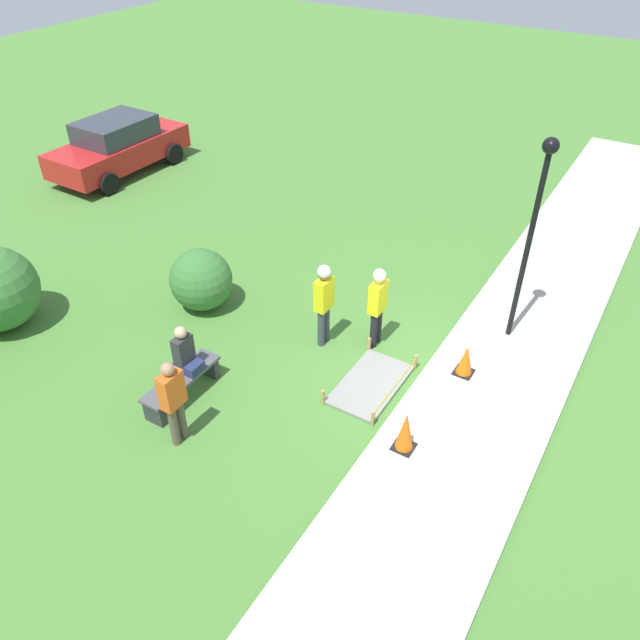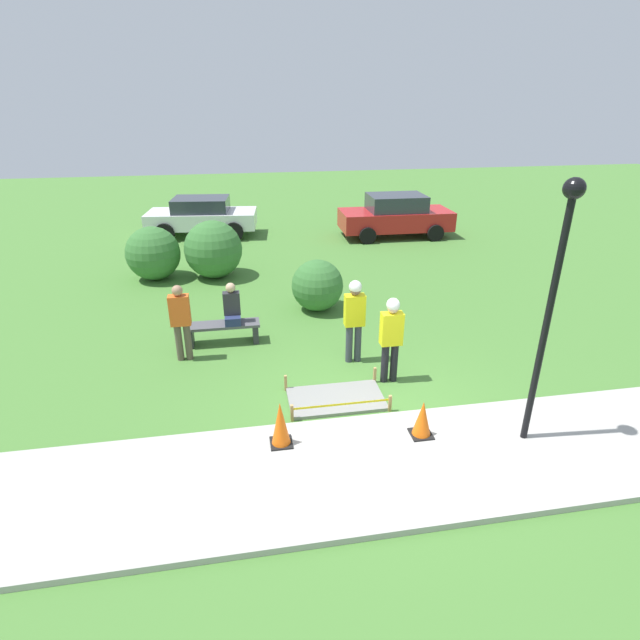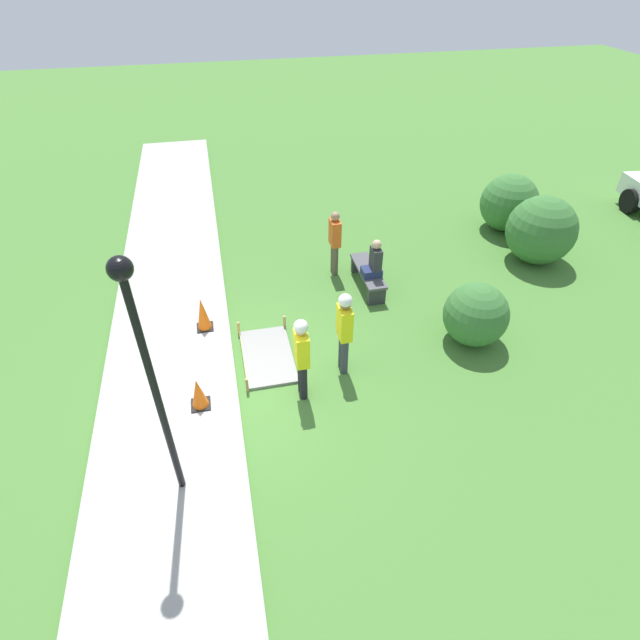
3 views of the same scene
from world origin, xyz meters
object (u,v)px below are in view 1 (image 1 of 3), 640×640
at_px(traffic_cone_far_patch, 466,360).
at_px(bystander_in_orange_shirt, 173,399).
at_px(traffic_cone_near_patch, 405,431).
at_px(worker_supervisor, 324,298).
at_px(worker_assistant, 378,301).
at_px(park_bench, 182,383).
at_px(lamppost_near, 535,215).
at_px(person_seated_on_bench, 185,353).
at_px(parked_car_red, 118,146).

bearing_deg(traffic_cone_far_patch, bystander_in_orange_shirt, 138.92).
height_order(traffic_cone_near_patch, traffic_cone_far_patch, traffic_cone_near_patch).
distance_m(worker_supervisor, worker_assistant, 1.01).
bearing_deg(worker_supervisor, park_bench, 153.95).
height_order(traffic_cone_far_patch, worker_assistant, worker_assistant).
distance_m(worker_assistant, lamppost_near, 3.14).
relative_size(person_seated_on_bench, worker_supervisor, 0.51).
xyz_separation_m(park_bench, worker_assistant, (3.11, -2.16, 0.67)).
height_order(worker_supervisor, worker_assistant, worker_supervisor).
height_order(lamppost_near, parked_car_red, lamppost_near).
height_order(traffic_cone_far_patch, person_seated_on_bench, person_seated_on_bench).
bearing_deg(worker_assistant, traffic_cone_far_patch, -90.86).
height_order(park_bench, person_seated_on_bench, person_seated_on_bench).
distance_m(traffic_cone_near_patch, park_bench, 3.93).
bearing_deg(traffic_cone_far_patch, traffic_cone_near_patch, 175.90).
distance_m(bystander_in_orange_shirt, lamppost_near, 6.80).
bearing_deg(traffic_cone_near_patch, traffic_cone_far_patch, -4.10).
height_order(traffic_cone_near_patch, bystander_in_orange_shirt, bystander_in_orange_shirt).
height_order(traffic_cone_near_patch, parked_car_red, parked_car_red).
xyz_separation_m(traffic_cone_near_patch, person_seated_on_bench, (-0.65, 3.88, 0.35)).
distance_m(park_bench, person_seated_on_bench, 0.55).
bearing_deg(worker_supervisor, person_seated_on_bench, 150.87).
xyz_separation_m(person_seated_on_bench, worker_assistant, (2.87, -2.21, 0.18)).
bearing_deg(traffic_cone_near_patch, bystander_in_orange_shirt, 117.45).
bearing_deg(parked_car_red, worker_assistant, -107.11).
xyz_separation_m(park_bench, lamppost_near, (4.64, -4.31, 2.36)).
bearing_deg(worker_assistant, bystander_in_orange_shirt, 158.36).
bearing_deg(park_bench, lamppost_near, -42.85).
relative_size(park_bench, worker_supervisor, 0.92).
relative_size(bystander_in_orange_shirt, parked_car_red, 0.38).
distance_m(worker_assistant, parked_car_red, 10.89).
xyz_separation_m(traffic_cone_far_patch, person_seated_on_bench, (-2.85, 4.03, 0.42)).
relative_size(traffic_cone_far_patch, parked_car_red, 0.14).
xyz_separation_m(person_seated_on_bench, lamppost_near, (4.41, -4.36, 1.87)).
bearing_deg(lamppost_near, person_seated_on_bench, 135.36).
bearing_deg(lamppost_near, worker_supervisor, 123.78).
relative_size(traffic_cone_near_patch, traffic_cone_far_patch, 1.21).
height_order(person_seated_on_bench, worker_supervisor, worker_supervisor).
distance_m(traffic_cone_near_patch, person_seated_on_bench, 3.95).
bearing_deg(traffic_cone_far_patch, worker_assistant, 89.14).
bearing_deg(traffic_cone_far_patch, person_seated_on_bench, 125.21).
relative_size(person_seated_on_bench, bystander_in_orange_shirt, 0.55).
height_order(worker_assistant, parked_car_red, worker_assistant).
bearing_deg(bystander_in_orange_shirt, worker_supervisor, -11.02).
height_order(park_bench, parked_car_red, parked_car_red).
bearing_deg(lamppost_near, traffic_cone_near_patch, 172.68).
height_order(traffic_cone_far_patch, worker_supervisor, worker_supervisor).
relative_size(traffic_cone_near_patch, bystander_in_orange_shirt, 0.45).
bearing_deg(park_bench, bystander_in_orange_shirt, -141.70).
xyz_separation_m(worker_supervisor, worker_assistant, (0.49, -0.88, -0.04)).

